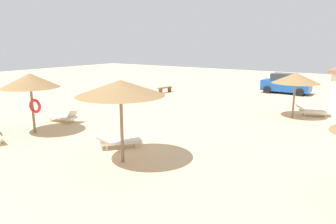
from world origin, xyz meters
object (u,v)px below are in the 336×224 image
Objects in this scene: lounger_4 at (312,111)px; parked_car at (286,84)px; lounger_3 at (117,141)px; bench_0 at (165,89)px; parasol_0 at (30,81)px; lounger_5 at (64,116)px; parasol_4 at (296,78)px; parasol_3 at (120,88)px.

parked_car is at bearing 114.67° from lounger_4.
bench_0 is at bearing 117.55° from lounger_3.
bench_0 is at bearing 98.18° from parasol_0.
lounger_5 is at bearing 164.78° from lounger_3.
lounger_3 is at bearing -115.32° from parasol_4.
lounger_4 is at bearing -10.42° from bench_0.
parasol_4 reaches higher than lounger_3.
parasol_0 reaches higher than lounger_5.
parasol_3 is 1.58× the size of lounger_4.
lounger_4 is 1.30× the size of bench_0.
bench_0 is (-1.41, 11.74, 0.02)m from lounger_5.
parasol_3 is 7.64m from lounger_5.
parasol_3 is 1.19× the size of parasol_4.
lounger_5 is at bearing 159.36° from parasol_3.
lounger_3 and lounger_4 have the same top height.
lounger_3 is at bearing -15.22° from lounger_5.
parasol_0 is 1.45× the size of lounger_4.
lounger_3 is 0.94× the size of lounger_4.
parasol_4 is at bearing 47.78° from parasol_0.
lounger_5 is at bearing 105.29° from parasol_0.
lounger_4 is at bearing -65.33° from parked_car.
bench_0 is 0.39× the size of parked_car.
lounger_3 is 5.70m from lounger_5.
lounger_5 is at bearing -112.98° from parked_car.
lounger_3 is at bearing 7.79° from parasol_0.
parasol_3 is at bearing -109.55° from lounger_4.
parked_car is (-2.80, 9.01, -1.50)m from parasol_4.
lounger_4 is 14.54m from lounger_5.
parasol_0 is 1.89× the size of bench_0.
lounger_3 is at bearing 140.46° from parasol_3.
lounger_5 is (-11.04, -9.45, 0.01)m from lounger_4.
parasol_0 reaches higher than lounger_4.
parasol_3 is 20.08m from parked_car.
lounger_3 is at bearing -95.70° from parked_car.
parasol_0 is at bearing -132.22° from parasol_4.
bench_0 is (-8.19, 14.30, -2.42)m from parasol_3.
parasol_4 is 1.73× the size of bench_0.
parked_car reaches higher than bench_0.
parasol_3 reaches higher than parasol_0.
parasol_0 is at bearing -172.21° from lounger_3.
parasol_0 is 0.73× the size of parked_car.
lounger_5 is 1.25× the size of bench_0.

